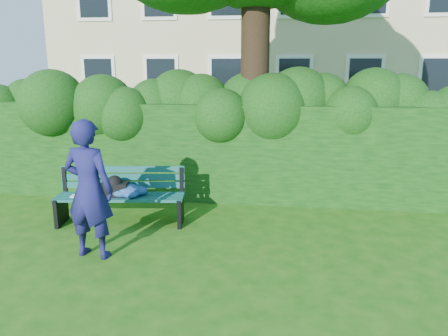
# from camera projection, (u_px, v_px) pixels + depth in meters

# --- Properties ---
(ground) EXTENTS (80.00, 80.00, 0.00)m
(ground) POSITION_uv_depth(u_px,v_px,m) (218.00, 241.00, 6.35)
(ground) COLOR #1A560F
(ground) RESTS_ON ground
(hedge) EXTENTS (10.00, 1.00, 1.80)m
(hedge) POSITION_uv_depth(u_px,v_px,m) (235.00, 151.00, 8.26)
(hedge) COLOR black
(hedge) RESTS_ON ground
(park_bench) EXTENTS (2.07, 0.81, 0.89)m
(park_bench) POSITION_uv_depth(u_px,v_px,m) (122.00, 193.00, 6.96)
(park_bench) COLOR #0E4146
(park_bench) RESTS_ON ground
(man_reading) EXTENTS (0.73, 0.54, 1.85)m
(man_reading) POSITION_uv_depth(u_px,v_px,m) (89.00, 189.00, 5.66)
(man_reading) COLOR #171751
(man_reading) RESTS_ON ground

